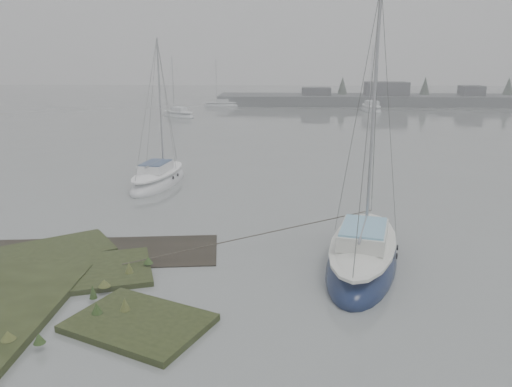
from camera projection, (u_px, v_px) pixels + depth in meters
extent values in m
plane|color=slate|center=(227.00, 139.00, 42.62)|extent=(160.00, 160.00, 0.00)
cube|color=#4C4F51|center=(426.00, 101.00, 72.36)|extent=(60.00, 8.00, 1.60)
cube|color=#424247|center=(316.00, 95.00, 71.75)|extent=(4.00, 3.00, 2.20)
cube|color=#424247|center=(386.00, 93.00, 71.29)|extent=(6.00, 3.00, 3.00)
cube|color=#424247|center=(471.00, 95.00, 70.93)|extent=(3.00, 3.00, 2.50)
cone|color=#384238|center=(342.00, 89.00, 73.32)|extent=(2.00, 2.00, 3.50)
cone|color=#384238|center=(425.00, 89.00, 72.89)|extent=(2.00, 2.00, 3.50)
cone|color=#384238|center=(508.00, 89.00, 72.47)|extent=(2.00, 2.00, 3.50)
ellipsoid|color=#0F1A39|center=(362.00, 262.00, 17.06)|extent=(3.99, 7.31, 1.69)
ellipsoid|color=silver|center=(363.00, 243.00, 16.88)|extent=(3.32, 6.33, 0.48)
cube|color=silver|center=(363.00, 235.00, 16.49)|extent=(2.05, 2.69, 0.50)
cube|color=#74ABC8|center=(364.00, 227.00, 16.41)|extent=(1.91, 2.47, 0.08)
cylinder|color=#939399|center=(373.00, 112.00, 16.54)|extent=(0.11, 0.11, 7.95)
cylinder|color=#939399|center=(363.00, 229.00, 16.23)|extent=(0.80, 2.71, 0.09)
ellipsoid|color=silver|center=(159.00, 183.00, 27.77)|extent=(3.03, 6.26, 1.46)
ellipsoid|color=white|center=(158.00, 172.00, 27.61)|extent=(2.50, 5.43, 0.41)
cube|color=white|center=(156.00, 167.00, 27.28)|extent=(1.64, 2.26, 0.43)
cube|color=navy|center=(156.00, 163.00, 27.21)|extent=(1.52, 2.07, 0.07)
cylinder|color=#939399|center=(160.00, 103.00, 27.34)|extent=(0.09, 0.09, 6.85)
cylinder|color=#939399|center=(154.00, 163.00, 27.05)|extent=(0.51, 2.37, 0.08)
ellipsoid|color=silver|center=(178.00, 116.00, 58.15)|extent=(5.09, 4.64, 1.26)
ellipsoid|color=white|center=(178.00, 112.00, 58.01)|extent=(4.36, 3.95, 0.36)
cube|color=white|center=(179.00, 109.00, 57.78)|extent=(2.08, 2.00, 0.37)
cube|color=silver|center=(179.00, 107.00, 57.73)|extent=(1.92, 1.84, 0.06)
cylinder|color=#939399|center=(173.00, 83.00, 57.58)|extent=(0.08, 0.08, 5.94)
cylinder|color=#939399|center=(180.00, 108.00, 57.63)|extent=(1.64, 1.38, 0.07)
ellipsoid|color=#B9BEC3|center=(371.00, 110.00, 64.00)|extent=(2.52, 6.39, 1.52)
ellipsoid|color=silver|center=(371.00, 106.00, 63.84)|extent=(2.05, 5.56, 0.43)
cube|color=silver|center=(372.00, 103.00, 63.48)|extent=(1.50, 2.24, 0.45)
cube|color=silver|center=(372.00, 101.00, 63.41)|extent=(1.40, 2.05, 0.07)
cylinder|color=#939399|center=(371.00, 74.00, 63.57)|extent=(0.10, 0.10, 7.15)
cylinder|color=#939399|center=(372.00, 101.00, 63.24)|extent=(0.27, 2.50, 0.08)
ellipsoid|color=silver|center=(221.00, 106.00, 69.72)|extent=(4.96, 1.95, 1.18)
ellipsoid|color=silver|center=(221.00, 103.00, 69.60)|extent=(4.32, 1.59, 0.33)
cube|color=silver|center=(223.00, 101.00, 69.53)|extent=(1.74, 1.16, 0.35)
cube|color=#B0B6BC|center=(223.00, 99.00, 69.47)|extent=(1.59, 1.08, 0.06)
cylinder|color=#939399|center=(216.00, 81.00, 68.77)|extent=(0.08, 0.08, 5.55)
cylinder|color=#939399|center=(224.00, 99.00, 69.48)|extent=(1.94, 0.21, 0.06)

